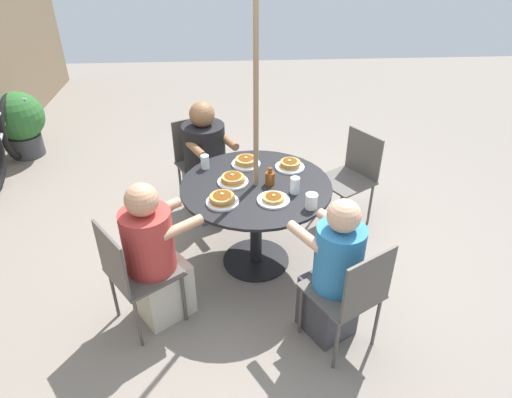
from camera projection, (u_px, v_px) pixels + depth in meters
The scene contains 21 objects.
ground_plane at pixel (256, 260), 3.88m from camera, with size 12.00×12.00×0.00m, color gray.
patio_table at pixel (256, 201), 3.55m from camera, with size 1.16×1.16×0.75m.
umbrella_pole at pixel (256, 124), 3.21m from camera, with size 0.04×0.04×2.48m, color #846B4C.
patio_chair_north at pixel (132, 270), 3.02m from camera, with size 0.59×0.59×0.86m.
diner_north at pixel (155, 259), 3.11m from camera, with size 0.54×0.57×1.11m.
patio_chair_east at pixel (352, 292), 2.85m from camera, with size 0.57×0.57×0.86m.
diner_east at pixel (334, 275), 2.97m from camera, with size 0.55×0.50×1.10m.
patio_chair_south at pixel (352, 173), 4.13m from camera, with size 0.58×0.58×0.86m.
patio_chair_west at pixel (199, 158), 4.38m from camera, with size 0.57×0.57×0.86m.
diner_west at pixel (207, 165), 4.26m from camera, with size 0.59×0.55×1.11m.
pancake_plate_a at pixel (246, 162), 3.72m from camera, with size 0.24×0.24×0.07m.
pancake_plate_b at pixel (290, 165), 3.68m from camera, with size 0.24×0.24×0.08m.
pancake_plate_c at pixel (233, 180), 3.48m from camera, with size 0.24×0.24×0.07m.
pancake_plate_d at pixel (273, 199), 3.27m from camera, with size 0.24×0.24×0.05m.
pancake_plate_e at pixel (222, 199), 3.24m from camera, with size 0.24×0.24×0.08m.
syrup_bottle at pixel (270, 178), 3.45m from camera, with size 0.09×0.07×0.14m.
coffee_cup at pixel (311, 201), 3.17m from camera, with size 0.09×0.09×0.11m.
drinking_glass_a at pixel (205, 162), 3.66m from camera, with size 0.07×0.07×0.11m, color silver.
drinking_glass_b at pixel (295, 185), 3.34m from camera, with size 0.07×0.07×0.13m, color silver.
bicycle at pixel (2, 141), 4.94m from camera, with size 1.62×0.44×0.79m.
potted_shrub at pixel (20, 121), 5.30m from camera, with size 0.57×0.57×0.78m.
Camera 1 is at (-2.98, 0.18, 2.53)m, focal length 32.00 mm.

